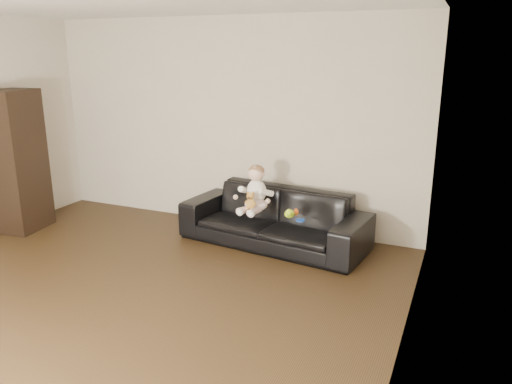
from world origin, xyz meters
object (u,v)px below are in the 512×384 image
at_px(toy_blue_disc, 300,220).
at_px(cabinet, 18,161).
at_px(toy_green, 290,214).
at_px(sofa, 274,218).
at_px(teddy_bear, 251,201).
at_px(toy_rattle, 296,212).
at_px(baby, 255,191).

bearing_deg(toy_blue_disc, cabinet, -171.70).
relative_size(cabinet, toy_blue_disc, 17.95).
xyz_separation_m(toy_green, toy_blue_disc, (0.14, -0.05, -0.04)).
distance_m(toy_green, toy_blue_disc, 0.16).
relative_size(sofa, toy_green, 16.39).
relative_size(teddy_bear, toy_green, 1.49).
relative_size(toy_rattle, toy_blue_disc, 0.69).
xyz_separation_m(cabinet, toy_rattle, (3.40, 0.67, -0.42)).
relative_size(cabinet, baby, 3.27).
relative_size(cabinet, toy_rattle, 26.13).
height_order(cabinet, toy_blue_disc, cabinet).
distance_m(teddy_bear, toy_rattle, 0.52).
xyz_separation_m(toy_green, toy_rattle, (0.04, 0.11, -0.01)).
bearing_deg(teddy_bear, sofa, 67.38).
bearing_deg(toy_blue_disc, toy_green, 158.91).
height_order(sofa, toy_green, sofa).
bearing_deg(toy_green, cabinet, -170.45).
bearing_deg(baby, teddy_bear, -72.62).
bearing_deg(toy_blue_disc, baby, 167.04).
xyz_separation_m(teddy_bear, toy_green, (0.43, 0.08, -0.12)).
height_order(cabinet, baby, cabinet).
relative_size(teddy_bear, toy_rattle, 2.95).
distance_m(baby, toy_rattle, 0.52).
bearing_deg(baby, cabinet, -153.70).
relative_size(baby, teddy_bear, 2.71).
distance_m(cabinet, teddy_bear, 2.98).
height_order(cabinet, toy_green, cabinet).
height_order(sofa, toy_blue_disc, sofa).
height_order(sofa, toy_rattle, sofa).
bearing_deg(toy_rattle, cabinet, -168.76).
xyz_separation_m(baby, teddy_bear, (0.01, -0.16, -0.07)).
bearing_deg(cabinet, toy_blue_disc, 0.55).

